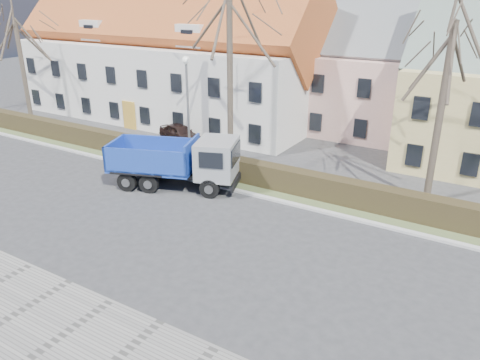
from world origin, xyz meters
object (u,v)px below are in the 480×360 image
Objects in this scene: cart_frame at (135,164)px; parked_car_a at (180,133)px; streetlight at (188,111)px; dump_truck at (170,161)px.

parked_car_a reaches higher than cart_frame.
streetlight reaches higher than parked_car_a.
dump_truck is 1.98× the size of parked_car_a.
cart_frame is 6.12m from parked_car_a.
streetlight reaches higher than cart_frame.
streetlight is at bearing 91.23° from dump_truck.
dump_truck is 3.89m from cart_frame.
dump_truck reaches higher than cart_frame.
dump_truck reaches higher than parked_car_a.
parked_car_a is (-1.18, 5.99, 0.31)m from cart_frame.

